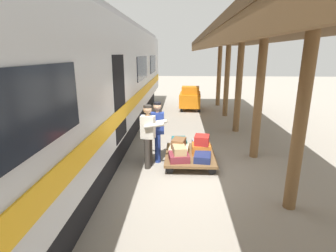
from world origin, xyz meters
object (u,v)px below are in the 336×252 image
at_px(suitcase_burgundy_valise, 179,157).
at_px(suitcase_tan_vintage, 179,150).
at_px(suitcase_orange_carryall, 201,149).
at_px(suitcase_cream_canvas, 179,150).
at_px(luggage_cart, 190,155).
at_px(suitcase_red_plastic, 202,140).
at_px(suitcase_teal_softside, 179,143).
at_px(baggage_tug, 190,98).
at_px(suitcase_brown_leather, 179,143).
at_px(train_car, 58,93).
at_px(porter_in_overalls, 157,130).
at_px(suitcase_navy_fabric, 202,157).
at_px(porter_by_door, 149,134).
at_px(suitcase_gray_aluminum, 200,144).

distance_m(suitcase_burgundy_valise, suitcase_tan_vintage, 0.19).
relative_size(suitcase_orange_carryall, suitcase_cream_canvas, 0.84).
relative_size(luggage_cart, suitcase_red_plastic, 4.12).
height_order(suitcase_teal_softside, baggage_tug, baggage_tug).
bearing_deg(suitcase_brown_leather, suitcase_burgundy_valise, 91.20).
xyz_separation_m(train_car, porter_in_overalls, (-2.29, -0.89, -1.14)).
bearing_deg(suitcase_navy_fabric, suitcase_tan_vintage, -1.22).
distance_m(luggage_cart, porter_in_overalls, 1.16).
bearing_deg(porter_by_door, suitcase_navy_fabric, 173.61).
height_order(train_car, suitcase_brown_leather, train_car).
relative_size(suitcase_cream_canvas, porter_in_overalls, 0.35).
height_order(suitcase_navy_fabric, suitcase_tan_vintage, suitcase_tan_vintage).
bearing_deg(suitcase_navy_fabric, porter_in_overalls, -25.47).
xyz_separation_m(luggage_cart, suitcase_red_plastic, (-0.32, -0.00, 0.45)).
height_order(train_car, suitcase_gray_aluminum, train_car).
xyz_separation_m(suitcase_navy_fabric, porter_in_overalls, (1.24, -0.59, 0.56)).
distance_m(porter_by_door, baggage_tug, 7.68).
bearing_deg(train_car, suitcase_orange_carryall, -167.43).
xyz_separation_m(suitcase_orange_carryall, suitcase_brown_leather, (0.62, 0.03, 0.18)).
height_order(suitcase_tan_vintage, suitcase_red_plastic, suitcase_red_plastic).
bearing_deg(luggage_cart, suitcase_cream_canvas, 0.00).
height_order(suitcase_burgundy_valise, suitcase_tan_vintage, suitcase_tan_vintage).
bearing_deg(porter_in_overalls, suitcase_navy_fabric, 154.53).
distance_m(train_car, suitcase_red_plastic, 3.87).
bearing_deg(luggage_cart, baggage_tug, -91.88).
bearing_deg(baggage_tug, porter_in_overalls, 80.69).
xyz_separation_m(suitcase_cream_canvas, suitcase_red_plastic, (-0.62, -0.00, 0.30)).
xyz_separation_m(suitcase_burgundy_valise, suitcase_red_plastic, (-0.62, -0.49, 0.31)).
distance_m(porter_in_overalls, porter_by_door, 0.47).
relative_size(luggage_cart, suitcase_cream_canvas, 2.93).
xyz_separation_m(suitcase_burgundy_valise, suitcase_brown_leather, (0.01, -0.45, 0.23)).
height_order(suitcase_gray_aluminum, porter_in_overalls, porter_in_overalls).
relative_size(suitcase_orange_carryall, suitcase_brown_leather, 1.08).
height_order(suitcase_teal_softside, suitcase_brown_leather, suitcase_brown_leather).
bearing_deg(suitcase_brown_leather, suitcase_navy_fabric, 144.02).
bearing_deg(suitcase_tan_vintage, suitcase_brown_leather, -87.60).
bearing_deg(train_car, suitcase_burgundy_valise, -174.12).
bearing_deg(suitcase_cream_canvas, suitcase_tan_vintage, 91.07).
bearing_deg(suitcase_teal_softside, porter_in_overalls, 31.45).
distance_m(luggage_cart, suitcase_burgundy_valise, 0.59).
bearing_deg(suitcase_red_plastic, suitcase_burgundy_valise, 37.93).
bearing_deg(suitcase_cream_canvas, suitcase_brown_leather, 74.24).
xyz_separation_m(luggage_cart, baggage_tug, (-0.24, -7.22, 0.39)).
bearing_deg(luggage_cart, suitcase_teal_softside, -57.74).
distance_m(suitcase_cream_canvas, suitcase_red_plastic, 0.69).
height_order(porter_by_door, baggage_tug, porter_by_door).
bearing_deg(suitcase_burgundy_valise, luggage_cart, -122.26).
xyz_separation_m(train_car, suitcase_gray_aluminum, (-3.52, -1.27, -1.68)).
height_order(suitcase_orange_carryall, suitcase_tan_vintage, suitcase_tan_vintage).
bearing_deg(suitcase_gray_aluminum, suitcase_tan_vintage, 57.77).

